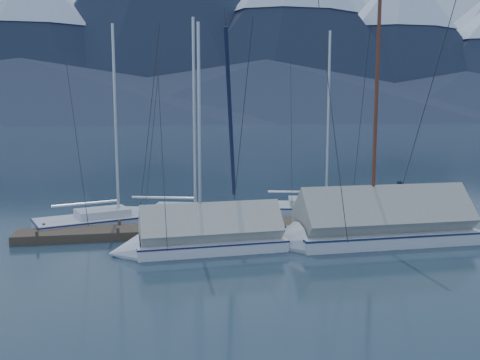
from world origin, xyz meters
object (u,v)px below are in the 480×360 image
object	(u,v)px
sailboat_covered_far	(197,239)
sailboat_open_right	(336,211)
sailboat_open_mid	(207,219)
sailboat_open_left	(130,220)
person	(400,198)
sailboat_covered_near	(368,229)

from	to	relation	value
sailboat_covered_far	sailboat_open_right	bearing A→B (deg)	35.90
sailboat_open_mid	sailboat_covered_far	world-z (taller)	sailboat_open_mid
sailboat_open_left	sailboat_covered_far	distance (m)	5.76
person	sailboat_covered_far	bearing A→B (deg)	91.39
sailboat_covered_near	sailboat_open_mid	bearing A→B (deg)	141.08
sailboat_open_mid	sailboat_covered_far	size ratio (longest dim) A/B	1.12
sailboat_open_right	sailboat_covered_near	world-z (taller)	sailboat_covered_near
sailboat_open_right	sailboat_open_mid	bearing A→B (deg)	-172.80
sailboat_covered_far	person	size ratio (longest dim) A/B	5.66
sailboat_open_mid	sailboat_open_right	size ratio (longest dim) A/B	1.03
sailboat_open_right	sailboat_covered_far	xyz separation A→B (m)	(-7.48, -5.41, 0.26)
sailboat_open_left	person	xyz separation A→B (m)	(12.12, -2.07, 0.96)
sailboat_open_left	sailboat_covered_far	bearing A→B (deg)	-63.96
sailboat_covered_far	person	bearing A→B (deg)	17.90
sailboat_open_left	person	bearing A→B (deg)	-9.69
sailboat_open_left	sailboat_covered_near	size ratio (longest dim) A/B	0.90
sailboat_open_right	sailboat_covered_far	bearing A→B (deg)	-144.10
sailboat_covered_far	sailboat_open_mid	bearing A→B (deg)	78.64
sailboat_covered_near	person	size ratio (longest dim) A/B	6.81
sailboat_open_mid	sailboat_open_right	bearing A→B (deg)	7.20
sailboat_covered_far	person	distance (m)	10.11
person	sailboat_open_mid	bearing A→B (deg)	63.77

